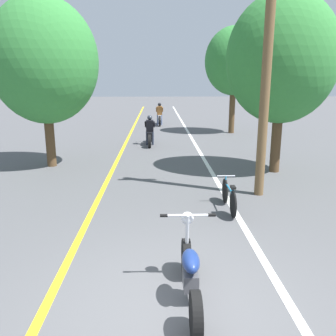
{
  "coord_description": "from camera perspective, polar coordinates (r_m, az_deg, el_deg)",
  "views": [
    {
      "loc": [
        -0.17,
        -4.2,
        2.98
      ],
      "look_at": [
        0.08,
        4.11,
        0.9
      ],
      "focal_mm": 38.0,
      "sensor_mm": 36.0,
      "label": 1
    }
  ],
  "objects": [
    {
      "name": "bicycle_parked",
      "position": [
        8.43,
        9.75,
        -4.46
      ],
      "size": [
        0.44,
        1.58,
        0.71
      ],
      "color": "black",
      "rests_on": "ground"
    },
    {
      "name": "roadside_tree_right_far",
      "position": [
        20.56,
        10.56,
        16.46
      ],
      "size": [
        3.2,
        2.88,
        5.79
      ],
      "color": "#513A23",
      "rests_on": "ground"
    },
    {
      "name": "lane_stripe_center",
      "position": [
        16.65,
        -6.98,
        3.65
      ],
      "size": [
        0.14,
        48.0,
        0.01
      ],
      "primitive_type": "cube",
      "color": "yellow",
      "rests_on": "ground"
    },
    {
      "name": "roadside_tree_right_near",
      "position": [
        11.99,
        17.84,
        16.29
      ],
      "size": [
        3.46,
        3.11,
        5.58
      ],
      "color": "#513A23",
      "rests_on": "ground"
    },
    {
      "name": "lane_stripe_edge",
      "position": [
        16.67,
        4.45,
        3.72
      ],
      "size": [
        0.14,
        48.0,
        0.01
      ],
      "primitive_type": "cube",
      "color": "white",
      "rests_on": "ground"
    },
    {
      "name": "utility_pole",
      "position": [
        9.35,
        15.6,
        16.09
      ],
      "size": [
        1.1,
        0.24,
        6.61
      ],
      "color": "brown",
      "rests_on": "ground"
    },
    {
      "name": "roadside_tree_left",
      "position": [
        12.91,
        -19.3,
        15.84
      ],
      "size": [
        3.59,
        3.23,
        5.63
      ],
      "color": "#513A23",
      "rests_on": "ground"
    },
    {
      "name": "ground_plane",
      "position": [
        5.15,
        0.53,
        -21.28
      ],
      "size": [
        120.0,
        120.0,
        0.0
      ],
      "primitive_type": "plane",
      "color": "#515154"
    },
    {
      "name": "motorcycle_foreground",
      "position": [
        5.07,
        3.58,
        -16.35
      ],
      "size": [
        0.81,
        1.99,
        1.08
      ],
      "color": "black",
      "rests_on": "ground"
    },
    {
      "name": "motorcycle_rider_lead",
      "position": [
        16.62,
        -2.93,
        5.52
      ],
      "size": [
        0.5,
        2.14,
        1.38
      ],
      "color": "black",
      "rests_on": "ground"
    },
    {
      "name": "motorcycle_rider_far",
      "position": [
        24.02,
        -1.36,
        8.24
      ],
      "size": [
        0.5,
        2.14,
        1.46
      ],
      "color": "black",
      "rests_on": "ground"
    }
  ]
}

